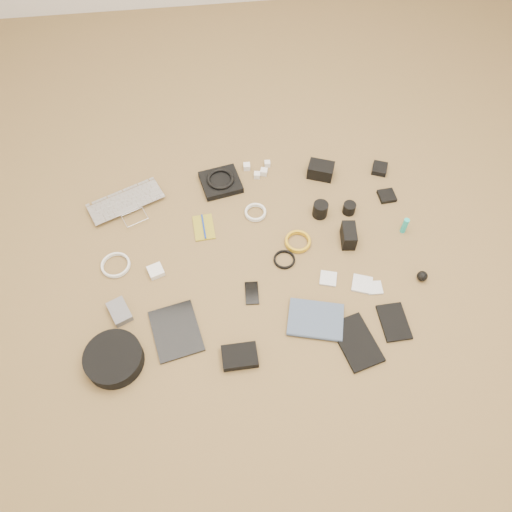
{
  "coord_description": "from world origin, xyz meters",
  "views": [
    {
      "loc": [
        -0.15,
        -1.18,
        1.85
      ],
      "look_at": [
        -0.0,
        -0.0,
        0.02
      ],
      "focal_mm": 35.0,
      "sensor_mm": 36.0,
      "label": 1
    }
  ],
  "objects": [
    {
      "name": "notebook_black_a",
      "position": [
        0.34,
        -0.45,
        0.01
      ],
      "size": [
        0.19,
        0.25,
        0.02
      ],
      "primitive_type": "cube",
      "rotation": [
        0.0,
        0.0,
        0.26
      ],
      "color": "black",
      "rests_on": "ground"
    },
    {
      "name": "notebook_olive",
      "position": [
        -0.22,
        0.19,
        0.0
      ],
      "size": [
        0.1,
        0.15,
        0.01
      ],
      "primitive_type": "cube",
      "rotation": [
        0.0,
        0.0,
        0.06
      ],
      "color": "olive",
      "rests_on": "ground"
    },
    {
      "name": "laptop",
      "position": [
        -0.56,
        0.33,
        0.01
      ],
      "size": [
        0.41,
        0.36,
        0.03
      ],
      "primitive_type": "imported",
      "rotation": [
        0.0,
        0.0,
        0.4
      ],
      "color": "silver",
      "rests_on": "ground"
    },
    {
      "name": "headphone_case",
      "position": [
        -0.6,
        -0.41,
        0.03
      ],
      "size": [
        0.29,
        0.29,
        0.06
      ],
      "primitive_type": "cylinder",
      "rotation": [
        0.0,
        0.0,
        0.35
      ],
      "color": "black",
      "rests_on": "ground"
    },
    {
      "name": "tablet",
      "position": [
        -0.37,
        -0.31,
        0.01
      ],
      "size": [
        0.22,
        0.27,
        0.01
      ],
      "primitive_type": "cube",
      "rotation": [
        0.0,
        0.0,
        0.2
      ],
      "color": "black",
      "rests_on": "ground"
    },
    {
      "name": "phone",
      "position": [
        -0.04,
        -0.18,
        0.0
      ],
      "size": [
        0.06,
        0.11,
        0.01
      ],
      "primitive_type": "cube",
      "rotation": [
        0.0,
        0.0,
        -0.06
      ],
      "color": "black",
      "rests_on": "ground"
    },
    {
      "name": "charger_c",
      "position": [
        0.12,
        0.54,
        0.01
      ],
      "size": [
        0.03,
        0.03,
        0.03
      ],
      "primitive_type": "cube",
      "rotation": [
        0.0,
        0.0,
        -0.08
      ],
      "color": "silver",
      "rests_on": "ground"
    },
    {
      "name": "filter_case_right",
      "position": [
        0.48,
        -0.21,
        0.0
      ],
      "size": [
        0.07,
        0.07,
        0.01
      ],
      "primitive_type": "cube",
      "rotation": [
        0.0,
        0.0,
        -0.05
      ],
      "color": "silver",
      "rests_on": "ground"
    },
    {
      "name": "power_brick",
      "position": [
        -0.44,
        -0.02,
        0.01
      ],
      "size": [
        0.08,
        0.08,
        0.03
      ],
      "primitive_type": "cube",
      "rotation": [
        0.0,
        0.0,
        0.34
      ],
      "color": "silver",
      "rests_on": "ground"
    },
    {
      "name": "air_blower",
      "position": [
        0.69,
        -0.19,
        0.02
      ],
      "size": [
        0.05,
        0.05,
        0.05
      ],
      "primitive_type": "sphere",
      "rotation": [
        0.0,
        0.0,
        -0.15
      ],
      "color": "black",
      "rests_on": "ground"
    },
    {
      "name": "lens_b",
      "position": [
        0.46,
        0.2,
        0.03
      ],
      "size": [
        0.07,
        0.07,
        0.05
      ],
      "primitive_type": "cylinder",
      "rotation": [
        0.0,
        0.0,
        0.28
      ],
      "color": "black",
      "rests_on": "ground"
    },
    {
      "name": "cable_black",
      "position": [
        0.12,
        -0.03,
        0.0
      ],
      "size": [
        0.12,
        0.12,
        0.01
      ],
      "primitive_type": "torus",
      "rotation": [
        0.0,
        0.0,
        0.32
      ],
      "color": "black",
      "rests_on": "ground"
    },
    {
      "name": "drive_case",
      "position": [
        -0.12,
        -0.45,
        0.02
      ],
      "size": [
        0.14,
        0.1,
        0.03
      ],
      "primitive_type": "cube",
      "rotation": [
        0.0,
        0.0,
        0.02
      ],
      "color": "black",
      "rests_on": "ground"
    },
    {
      "name": "dslr_camera",
      "position": [
        0.37,
        0.44,
        0.04
      ],
      "size": [
        0.14,
        0.12,
        0.07
      ],
      "primitive_type": "cube",
      "rotation": [
        0.0,
        0.0,
        -0.38
      ],
      "color": "black",
      "rests_on": "ground"
    },
    {
      "name": "flash",
      "position": [
        0.42,
        0.04,
        0.04
      ],
      "size": [
        0.07,
        0.12,
        0.08
      ],
      "primitive_type": "cube",
      "rotation": [
        0.0,
        0.0,
        -0.12
      ],
      "color": "black",
      "rests_on": "ground"
    },
    {
      "name": "paperback",
      "position": [
        0.18,
        -0.41,
        0.01
      ],
      "size": [
        0.26,
        0.22,
        0.02
      ],
      "primitive_type": "imported",
      "rotation": [
        0.0,
        0.0,
        1.31
      ],
      "color": "#3B4B65",
      "rests_on": "ground"
    },
    {
      "name": "headphones",
      "position": [
        -0.12,
        0.44,
        0.04
      ],
      "size": [
        0.14,
        0.14,
        0.02
      ],
      "primitive_type": "torus",
      "rotation": [
        0.0,
        0.0,
        0.07
      ],
      "color": "black",
      "rests_on": "headphone_pouch"
    },
    {
      "name": "card_reader",
      "position": [
        0.66,
        0.27,
        0.01
      ],
      "size": [
        0.08,
        0.08,
        0.02
      ],
      "primitive_type": "cube",
      "rotation": [
        0.0,
        0.0,
        0.07
      ],
      "color": "black",
      "rests_on": "ground"
    },
    {
      "name": "filter_case_left",
      "position": [
        0.29,
        -0.15,
        0.0
      ],
      "size": [
        0.09,
        0.09,
        0.01
      ],
      "primitive_type": "cube",
      "rotation": [
        0.0,
        0.0,
        -0.29
      ],
      "color": "silver",
      "rests_on": "ground"
    },
    {
      "name": "lens_pouch",
      "position": [
        0.67,
        0.44,
        0.01
      ],
      "size": [
        0.09,
        0.1,
        0.03
      ],
      "primitive_type": "cube",
      "rotation": [
        0.0,
        0.0,
        -0.39
      ],
      "color": "black",
      "rests_on": "ground"
    },
    {
      "name": "battery_charger",
      "position": [
        -0.59,
        -0.2,
        0.02
      ],
      "size": [
        0.11,
        0.13,
        0.03
      ],
      "primitive_type": "cube",
      "rotation": [
        0.0,
        0.0,
        0.42
      ],
      "color": "#5E5E63",
      "rests_on": "ground"
    },
    {
      "name": "lens_a",
      "position": [
        0.32,
        0.2,
        0.04
      ],
      "size": [
        0.09,
        0.09,
        0.07
      ],
      "primitive_type": "cylinder",
      "rotation": [
        0.0,
        0.0,
        -0.28
      ],
      "color": "black",
      "rests_on": "ground"
    },
    {
      "name": "headphone_pouch",
      "position": [
        -0.12,
        0.44,
        0.02
      ],
      "size": [
        0.21,
        0.2,
        0.03
      ],
      "primitive_type": "cube",
      "rotation": [
        0.0,
        0.0,
        0.2
      ],
      "color": "black",
      "rests_on": "ground"
    },
    {
      "name": "lens_cleaner",
      "position": [
        0.68,
        0.06,
        0.04
      ],
      "size": [
        0.03,
        0.03,
        0.09
      ],
      "primitive_type": "cylinder",
      "rotation": [
        0.0,
        0.0,
        0.41
      ],
      "color": "#1BB3A8",
      "rests_on": "ground"
    },
    {
      "name": "cable_yellow",
      "position": [
        0.19,
        0.05,
        0.01
      ],
      "size": [
        0.13,
        0.13,
        0.01
      ],
      "primitive_type": "torus",
      "rotation": [
        0.0,
        0.0,
        0.08
      ],
      "color": "gold",
      "rests_on": "ground"
    },
    {
      "name": "pen_blue",
      "position": [
        -0.22,
        0.19,
        0.01
      ],
      "size": [
        0.02,
        0.13,
        0.01
      ],
      "primitive_type": "cylinder",
      "rotation": [
        1.57,
        0.0,
        0.07
      ],
      "color": "#13319E",
      "rests_on": "notebook_olive"
    },
    {
      "name": "charger_a",
      "position": [
        0.01,
        0.53,
        0.02
      ],
      "size": [
        0.03,
        0.03,
        0.03
      ],
      "primitive_type": "cube",
      "rotation": [
        0.0,
        0.0,
        -0.06
      ],
      "color": "silver",
      "rests_on": "ground"
    },
    {
      "name": "charger_b",
      "position": [
        0.09,
        0.48,
        0.02
      ],
      "size": [
        0.04,
        0.04,
        0.03
      ],
      "primitive_type": "cube",
      "rotation": [
        0.0,
        0.0,
        -0.33
      ],
      "color": "silver",
      "rests_on": "ground"
    },
    {
      "name": "notebook_black_b",
      "position": [
        0.51,
        -0.38,
        0.01
      ],
      "size": [
        0.11,
        0.17,
        0.01
      ],
      "primitive_type": "cube",
      "rotation": [
        0.0,
        0.0,
        0.03
      ],
      "color": "black",
      "rests_on": "ground"
    },
    {
      "name": "cable_white_b",
      "position": [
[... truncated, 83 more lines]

